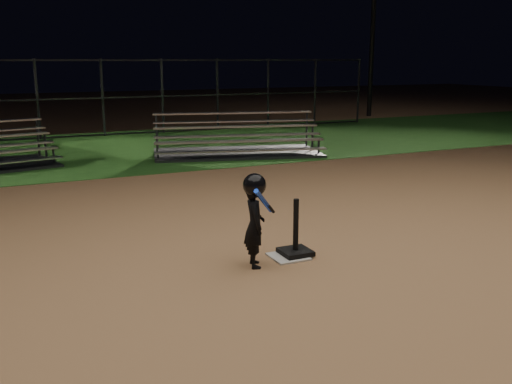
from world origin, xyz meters
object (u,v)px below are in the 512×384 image
Objects in this scene: home_plate at (289,257)px; light_pole_right at (375,0)px; batting_tee at (296,244)px; child_batter at (255,218)px; bleacher_right at (237,146)px.

light_pole_right is (12.00, 14.94, 4.93)m from home_plate.
child_batter is at bearing -169.62° from batting_tee.
bleacher_right reaches higher than home_plate.
batting_tee reaches higher than home_plate.
child_batter is 0.14× the size of light_pole_right.
bleacher_right is 0.57× the size of light_pole_right.
home_plate is 0.05× the size of light_pole_right.
bleacher_right is 12.80m from light_pole_right.
batting_tee is 0.09× the size of light_pole_right.
light_pole_right reaches higher than batting_tee.
home_plate is 8.14m from bleacher_right.
light_pole_right is (12.52, 15.04, 4.33)m from child_batter.
batting_tee is at bearing -128.54° from light_pole_right.
light_pole_right reaches higher than bleacher_right.
child_batter reaches higher than home_plate.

